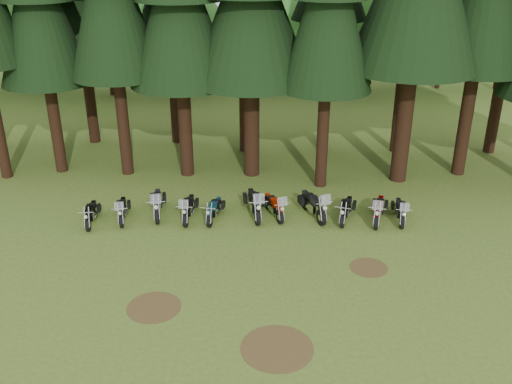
% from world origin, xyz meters
% --- Properties ---
extents(ground, '(120.00, 120.00, 0.00)m').
position_xyz_m(ground, '(0.00, 0.00, 0.00)').
color(ground, '#466223').
rests_on(ground, ground).
extents(decid_1, '(7.91, 7.69, 9.88)m').
position_xyz_m(decid_1, '(-15.99, 25.76, 5.83)').
color(decid_1, '#311B10').
rests_on(decid_1, ground).
extents(decid_2, '(6.72, 6.53, 8.40)m').
position_xyz_m(decid_2, '(-10.43, 24.78, 4.95)').
color(decid_2, '#311B10').
rests_on(decid_2, ground).
extents(decid_3, '(6.12, 5.95, 7.65)m').
position_xyz_m(decid_3, '(-4.71, 25.13, 4.51)').
color(decid_3, '#311B10').
rests_on(decid_3, ground).
extents(decid_4, '(5.93, 5.76, 7.41)m').
position_xyz_m(decid_4, '(1.58, 26.32, 4.37)').
color(decid_4, '#311B10').
rests_on(decid_4, ground).
extents(decid_5, '(8.45, 8.21, 10.56)m').
position_xyz_m(decid_5, '(8.29, 25.71, 6.23)').
color(decid_5, '#311B10').
rests_on(decid_5, ground).
extents(decid_6, '(7.06, 6.86, 8.82)m').
position_xyz_m(decid_6, '(14.85, 27.01, 5.20)').
color(decid_6, '#311B10').
rests_on(decid_6, ground).
extents(dirt_patch_0, '(1.80, 1.80, 0.01)m').
position_xyz_m(dirt_patch_0, '(-3.00, -2.00, 0.01)').
color(dirt_patch_0, '#4C3D1E').
rests_on(dirt_patch_0, ground).
extents(dirt_patch_1, '(1.40, 1.40, 0.01)m').
position_xyz_m(dirt_patch_1, '(4.50, 0.50, 0.01)').
color(dirt_patch_1, '#4C3D1E').
rests_on(dirt_patch_1, ground).
extents(dirt_patch_2, '(2.20, 2.20, 0.01)m').
position_xyz_m(dirt_patch_2, '(1.00, -4.00, 0.01)').
color(dirt_patch_2, '#4C3D1E').
rests_on(dirt_patch_2, ground).
extents(motorcycle_0, '(0.34, 1.99, 0.81)m').
position_xyz_m(motorcycle_0, '(-6.65, 3.97, 0.41)').
color(motorcycle_0, black).
rests_on(motorcycle_0, ground).
extents(motorcycle_1, '(0.55, 2.06, 1.29)m').
position_xyz_m(motorcycle_1, '(-5.39, 4.28, 0.43)').
color(motorcycle_1, black).
rests_on(motorcycle_1, ground).
extents(motorcycle_2, '(0.62, 2.41, 1.51)m').
position_xyz_m(motorcycle_2, '(-3.96, 4.75, 0.51)').
color(motorcycle_2, black).
rests_on(motorcycle_2, ground).
extents(motorcycle_3, '(0.44, 2.20, 1.38)m').
position_xyz_m(motorcycle_3, '(-2.57, 4.40, 0.46)').
color(motorcycle_3, black).
rests_on(motorcycle_3, ground).
extents(motorcycle_4, '(0.53, 2.00, 0.82)m').
position_xyz_m(motorcycle_4, '(-1.47, 4.37, 0.42)').
color(motorcycle_4, black).
rests_on(motorcycle_4, ground).
extents(motorcycle_5, '(0.74, 2.52, 1.58)m').
position_xyz_m(motorcycle_5, '(0.24, 4.70, 0.53)').
color(motorcycle_5, black).
rests_on(motorcycle_5, ground).
extents(motorcycle_6, '(0.97, 2.12, 1.36)m').
position_xyz_m(motorcycle_6, '(1.09, 4.66, 0.45)').
color(motorcycle_6, black).
rests_on(motorcycle_6, ground).
extents(motorcycle_7, '(1.10, 2.40, 1.54)m').
position_xyz_m(motorcycle_7, '(2.79, 4.64, 0.52)').
color(motorcycle_7, black).
rests_on(motorcycle_7, ground).
extents(motorcycle_8, '(0.78, 2.05, 0.86)m').
position_xyz_m(motorcycle_8, '(4.17, 4.37, 0.44)').
color(motorcycle_8, black).
rests_on(motorcycle_8, ground).
extents(motorcycle_9, '(0.91, 2.28, 1.45)m').
position_xyz_m(motorcycle_9, '(5.53, 4.25, 0.48)').
color(motorcycle_9, black).
rests_on(motorcycle_9, ground).
extents(motorcycle_10, '(0.48, 2.07, 1.30)m').
position_xyz_m(motorcycle_10, '(6.45, 4.27, 0.43)').
color(motorcycle_10, black).
rests_on(motorcycle_10, ground).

